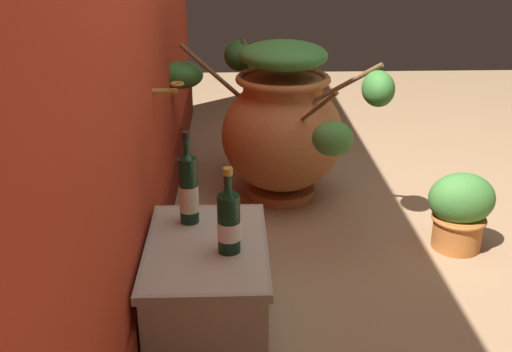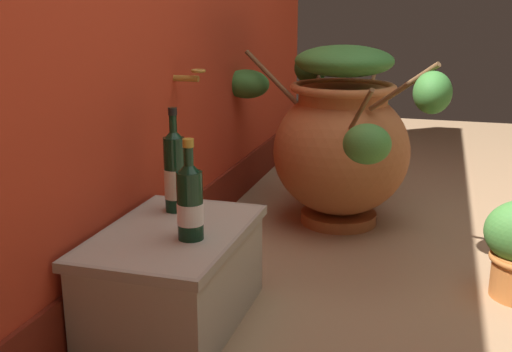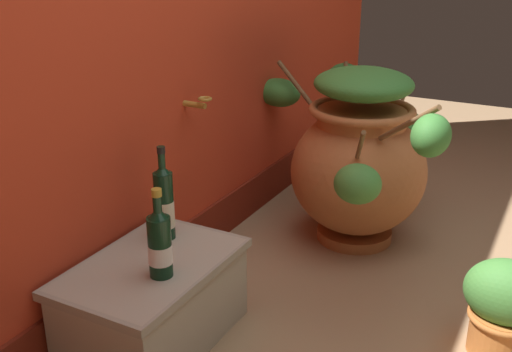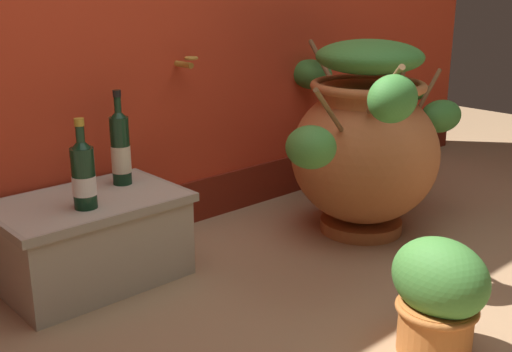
% 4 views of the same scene
% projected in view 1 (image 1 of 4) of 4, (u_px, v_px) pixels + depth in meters
% --- Properties ---
extents(ground_plane, '(7.00, 7.00, 0.00)m').
position_uv_depth(ground_plane, '(414.00, 253.00, 2.70)').
color(ground_plane, '#9E7A56').
extents(terracotta_urn, '(1.11, 1.08, 0.81)m').
position_uv_depth(terracotta_urn, '(281.00, 121.00, 3.11)').
color(terracotta_urn, '#B26638').
rests_on(terracotta_urn, ground_plane).
extents(stone_ledge, '(0.64, 0.42, 0.31)m').
position_uv_depth(stone_ledge, '(208.00, 280.00, 2.18)').
color(stone_ledge, '#B2A893').
rests_on(stone_ledge, ground_plane).
extents(wine_bottle_left, '(0.07, 0.07, 0.35)m').
position_uv_depth(wine_bottle_left, '(188.00, 187.00, 2.24)').
color(wine_bottle_left, black).
rests_on(wine_bottle_left, stone_ledge).
extents(wine_bottle_middle, '(0.08, 0.08, 0.30)m').
position_uv_depth(wine_bottle_middle, '(229.00, 219.00, 2.04)').
color(wine_bottle_middle, black).
rests_on(wine_bottle_middle, stone_ledge).
extents(potted_shrub, '(0.24, 0.29, 0.35)m').
position_uv_depth(potted_shrub, '(460.00, 210.00, 2.68)').
color(potted_shrub, '#C17033').
rests_on(potted_shrub, ground_plane).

